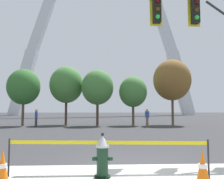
% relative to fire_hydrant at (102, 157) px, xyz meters
% --- Properties ---
extents(ground_plane, '(240.00, 240.00, 0.00)m').
position_rel_fire_hydrant_xyz_m(ground_plane, '(0.75, 1.37, -0.47)').
color(ground_plane, '#333335').
extents(fire_hydrant, '(0.46, 0.48, 0.99)m').
position_rel_fire_hydrant_xyz_m(fire_hydrant, '(0.00, 0.00, 0.00)').
color(fire_hydrant, black).
rests_on(fire_hydrant, ground).
extents(caution_tape_barrier, '(4.47, 0.42, 0.86)m').
position_rel_fire_hydrant_xyz_m(caution_tape_barrier, '(0.10, -0.04, 0.12)').
color(caution_tape_barrier, '#232326').
rests_on(caution_tape_barrier, ground).
extents(traffic_cone_by_hydrant, '(0.36, 0.36, 0.73)m').
position_rel_fire_hydrant_xyz_m(traffic_cone_by_hydrant, '(1.96, -0.77, -0.11)').
color(traffic_cone_by_hydrant, black).
rests_on(traffic_cone_by_hydrant, ground).
extents(traffic_cone_mid_sidewalk, '(0.36, 0.36, 0.73)m').
position_rel_fire_hydrant_xyz_m(traffic_cone_mid_sidewalk, '(-1.97, -0.58, -0.11)').
color(traffic_cone_mid_sidewalk, black).
rests_on(traffic_cone_mid_sidewalk, ground).
extents(monument_arch, '(50.72, 2.87, 53.85)m').
position_rel_fire_hydrant_xyz_m(monument_arch, '(0.75, 61.94, 22.95)').
color(monument_arch, silver).
rests_on(monument_arch, ground).
extents(tree_far_left, '(3.04, 3.04, 5.33)m').
position_rel_fire_hydrant_xyz_m(tree_far_left, '(-7.23, 17.63, 3.18)').
color(tree_far_left, brown).
rests_on(tree_far_left, ground).
extents(tree_left_mid, '(3.34, 3.34, 5.85)m').
position_rel_fire_hydrant_xyz_m(tree_left_mid, '(-3.44, 19.03, 3.53)').
color(tree_left_mid, '#473323').
rests_on(tree_left_mid, ground).
extents(tree_center_left, '(3.03, 3.03, 5.30)m').
position_rel_fire_hydrant_xyz_m(tree_center_left, '(-0.31, 17.64, 3.16)').
color(tree_center_left, '#473323').
rests_on(tree_center_left, ground).
extents(tree_center_right, '(2.70, 2.70, 4.73)m').
position_rel_fire_hydrant_xyz_m(tree_center_right, '(3.13, 17.95, 2.77)').
color(tree_center_right, brown).
rests_on(tree_center_right, ground).
extents(tree_right_mid, '(3.73, 3.73, 6.53)m').
position_rel_fire_hydrant_xyz_m(tree_right_mid, '(7.12, 18.38, 4.00)').
color(tree_right_mid, brown).
rests_on(tree_right_mid, ground).
extents(pedestrian_walking_left, '(0.31, 0.39, 1.59)m').
position_rel_fire_hydrant_xyz_m(pedestrian_walking_left, '(-5.69, 16.41, 0.35)').
color(pedestrian_walking_left, '#38383D').
rests_on(pedestrian_walking_left, ground).
extents(pedestrian_standing_center, '(0.33, 0.39, 1.59)m').
position_rel_fire_hydrant_xyz_m(pedestrian_standing_center, '(3.99, 15.40, 0.35)').
color(pedestrian_standing_center, brown).
rests_on(pedestrian_standing_center, ground).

